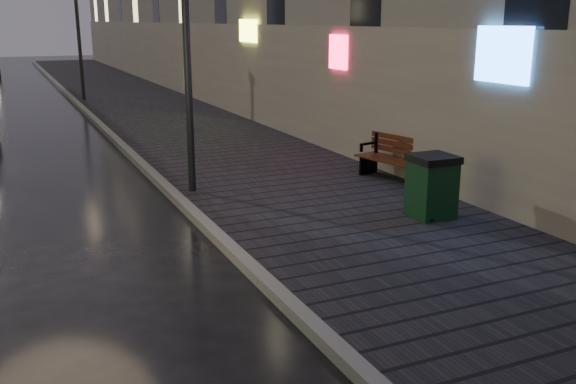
# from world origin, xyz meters

# --- Properties ---
(ground) EXTENTS (120.00, 120.00, 0.00)m
(ground) POSITION_xyz_m (0.00, 0.00, 0.00)
(ground) COLOR black
(ground) RESTS_ON ground
(sidewalk) EXTENTS (4.60, 58.00, 0.15)m
(sidewalk) POSITION_xyz_m (3.90, 21.00, 0.07)
(sidewalk) COLOR black
(sidewalk) RESTS_ON ground
(curb) EXTENTS (0.20, 58.00, 0.15)m
(curb) POSITION_xyz_m (1.50, 21.00, 0.07)
(curb) COLOR slate
(curb) RESTS_ON ground
(lamp_near) EXTENTS (0.36, 0.36, 5.28)m
(lamp_near) POSITION_xyz_m (1.85, 6.00, 3.49)
(lamp_near) COLOR black
(lamp_near) RESTS_ON sidewalk
(lamp_far) EXTENTS (0.36, 0.36, 5.28)m
(lamp_far) POSITION_xyz_m (1.85, 22.00, 3.49)
(lamp_far) COLOR black
(lamp_far) RESTS_ON sidewalk
(bench) EXTENTS (0.98, 1.83, 0.89)m
(bench) POSITION_xyz_m (5.92, 5.12, 0.60)
(bench) COLOR black
(bench) RESTS_ON sidewalk
(trash_bin) EXTENTS (0.70, 0.70, 1.05)m
(trash_bin) POSITION_xyz_m (5.01, 2.70, 0.69)
(trash_bin) COLOR black
(trash_bin) RESTS_ON sidewalk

